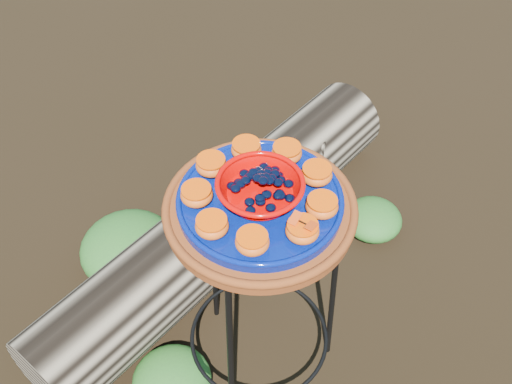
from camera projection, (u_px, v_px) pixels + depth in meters
ground at (259, 360)px, 2.00m from camera, size 60.00×60.00×0.00m
plant_stand at (259, 299)px, 1.75m from camera, size 0.44×0.44×0.70m
terracotta_saucer at (260, 211)px, 1.47m from camera, size 0.44×0.44×0.04m
cobalt_plate at (260, 202)px, 1.45m from camera, size 0.38×0.38×0.03m
red_bowl at (260, 190)px, 1.42m from camera, size 0.19×0.19×0.05m
glass_gems at (260, 178)px, 1.39m from camera, size 0.15×0.15×0.03m
orange_half_0 at (302, 231)px, 1.35m from camera, size 0.07×0.07×0.04m
orange_half_1 at (322, 206)px, 1.40m from camera, size 0.07×0.07×0.04m
orange_half_2 at (317, 174)px, 1.46m from camera, size 0.07×0.07×0.04m
orange_half_3 at (287, 153)px, 1.51m from camera, size 0.07×0.07×0.04m
orange_half_4 at (246, 150)px, 1.52m from camera, size 0.07×0.07×0.04m
orange_half_5 at (211, 165)px, 1.48m from camera, size 0.07×0.07×0.04m
orange_half_6 at (197, 195)px, 1.42m from camera, size 0.07×0.07×0.04m
orange_half_7 at (212, 226)px, 1.36m from camera, size 0.07×0.07×0.04m
orange_half_8 at (252, 242)px, 1.33m from camera, size 0.07×0.07×0.04m
butterfly at (303, 223)px, 1.33m from camera, size 0.08×0.06×0.01m
driftwood_log at (222, 225)px, 2.19m from camera, size 1.56×0.66×0.28m
foliage_left at (172, 380)px, 1.90m from camera, size 0.24×0.24×0.12m
foliage_right at (373, 219)px, 2.33m from camera, size 0.21×0.21×0.11m
foliage_back at (129, 248)px, 2.20m from camera, size 0.33×0.33×0.17m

